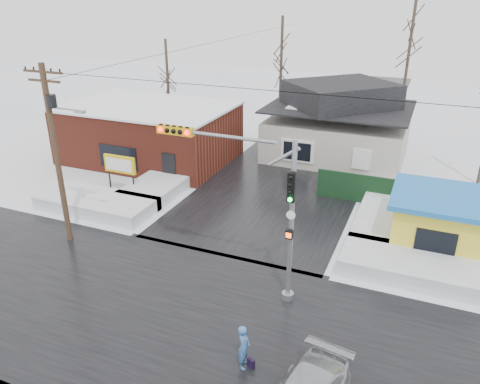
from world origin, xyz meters
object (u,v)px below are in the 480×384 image
at_px(marquee_sign, 120,165).
at_px(pedestrian, 244,347).
at_px(traffic_signal, 254,195).
at_px(kiosk, 437,221).
at_px(utility_pole, 56,146).

relative_size(marquee_sign, pedestrian, 1.51).
height_order(marquee_sign, pedestrian, marquee_sign).
bearing_deg(pedestrian, traffic_signal, 5.45).
bearing_deg(kiosk, pedestrian, -117.05).
height_order(utility_pole, kiosk, utility_pole).
xyz_separation_m(marquee_sign, pedestrian, (12.75, -10.77, -1.08)).
relative_size(marquee_sign, kiosk, 0.55).
bearing_deg(marquee_sign, utility_pole, -79.87).
bearing_deg(utility_pole, traffic_signal, -2.95).
xyz_separation_m(utility_pole, marquee_sign, (-1.07, 5.99, -3.19)).
xyz_separation_m(marquee_sign, kiosk, (18.50, 0.50, -0.46)).
height_order(traffic_signal, kiosk, traffic_signal).
bearing_deg(kiosk, utility_pole, -159.56).
xyz_separation_m(utility_pole, pedestrian, (11.67, -4.78, -4.27)).
bearing_deg(marquee_sign, kiosk, 1.55).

